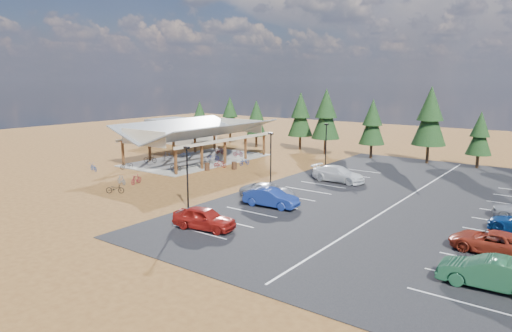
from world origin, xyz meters
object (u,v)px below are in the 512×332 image
bike_1 (167,156)px  bike_10 (93,167)px  bike_4 (176,167)px  lamp_post_0 (187,173)px  bike_13 (121,180)px  bike_15 (220,164)px  trash_bin_1 (234,166)px  bike_pavilion (198,131)px  bike_12 (115,189)px  car_0 (204,218)px  bike_6 (213,157)px  bike_7 (238,153)px  bike_11 (136,179)px  outbuilding (183,131)px  car_5 (489,273)px  bike_0 (150,159)px  car_2 (268,191)px  lamp_post_1 (271,154)px  bike_3 (220,151)px  trash_bin_0 (207,167)px  lamp_post_2 (326,141)px  car_3 (338,174)px  bike_5 (203,160)px  bike_2 (186,154)px  bike_14 (245,162)px  bike_8 (127,165)px  car_1 (271,198)px

bike_1 → bike_10: bearing=161.3°
bike_4 → lamp_post_0: bearing=-134.2°
bike_13 → bike_15: 12.86m
trash_bin_1 → bike_15: bearing=-171.8°
bike_pavilion → lamp_post_0: bearing=-48.6°
bike_12 → car_0: (13.80, -2.72, 0.37)m
bike_1 → bike_10: (-1.79, -9.86, -0.15)m
bike_6 → bike_7: 4.12m
bike_pavilion → bike_1: bearing=-140.2°
bike_11 → bike_15: (1.12, 11.68, -0.04)m
bike_4 → bike_15: bike_4 is taller
outbuilding → car_5: 59.65m
bike_0 → bike_11: (7.95, -8.66, -0.10)m
car_2 → lamp_post_1: bearing=21.0°
outbuilding → bike_3: (13.25, -5.82, -1.45)m
bike_7 → bike_4: bearing=168.3°
lamp_post_1 → trash_bin_1: lamp_post_1 is taller
trash_bin_0 → bike_3: (-6.27, 9.52, 0.13)m
bike_pavilion → bike_6: 3.84m
car_2 → car_5: (19.11, -7.75, 0.13)m
lamp_post_1 → bike_4: lamp_post_1 is taller
trash_bin_0 → car_2: size_ratio=0.18×
lamp_post_2 → bike_1: lamp_post_2 is taller
car_3 → bike_13: bearing=131.6°
outbuilding → bike_5: 21.22m
bike_2 → bike_12: size_ratio=0.88×
bike_pavilion → bike_14: bearing=7.1°
trash_bin_0 → bike_0: size_ratio=0.48×
bike_14 → car_2: car_2 is taller
bike_8 → car_3: car_3 is taller
bike_6 → bike_10: size_ratio=0.95×
bike_6 → car_1: (18.70, -13.74, 0.28)m
bike_pavilion → bike_5: 4.68m
bike_2 → car_1: 26.78m
bike_8 → bike_11: (7.38, -4.57, 0.04)m
trash_bin_0 → bike_0: bearing=-174.5°
outbuilding → bike_15: bearing=-33.8°
bike_14 → car_5: (30.79, -19.42, 0.40)m
lamp_post_2 → bike_12: bearing=-110.1°
lamp_post_2 → car_0: lamp_post_2 is taller
bike_8 → car_5: bearing=-7.4°
bike_12 → car_1: size_ratio=0.37×
bike_2 → bike_6: bike_6 is taller
bike_15 → bike_12: bearing=157.3°
bike_pavilion → bike_15: (5.65, -2.18, -3.36)m
lamp_post_2 → trash_bin_1: bearing=-129.7°
trash_bin_0 → bike_11: (-0.99, -9.52, 0.05)m
bike_5 → bike_pavilion: bearing=57.7°
bike_0 → bike_3: bearing=-29.5°
bike_12 → bike_8: bearing=13.3°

